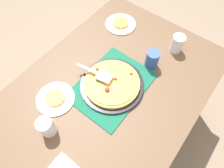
{
  "coord_description": "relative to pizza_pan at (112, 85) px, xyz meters",
  "views": [
    {
      "loc": [
        0.48,
        0.37,
        1.79
      ],
      "look_at": [
        0.0,
        0.0,
        0.77
      ],
      "focal_mm": 31.94,
      "sensor_mm": 36.0,
      "label": 1
    }
  ],
  "objects": [
    {
      "name": "ground_plane",
      "position": [
        0.0,
        0.0,
        -0.76
      ],
      "size": [
        8.0,
        8.0,
        0.0
      ],
      "primitive_type": "plane",
      "color": "#84705B"
    },
    {
      "name": "dining_table",
      "position": [
        0.0,
        0.0,
        -0.12
      ],
      "size": [
        1.4,
        1.0,
        0.75
      ],
      "color": "brown",
      "rests_on": "ground_plane"
    },
    {
      "name": "placemat",
      "position": [
        0.0,
        0.0,
        -0.01
      ],
      "size": [
        0.48,
        0.36,
        0.01
      ],
      "primitive_type": "cube",
      "color": "#145B42",
      "rests_on": "dining_table"
    },
    {
      "name": "pizza_pan",
      "position": [
        0.0,
        0.0,
        0.0
      ],
      "size": [
        0.38,
        0.38,
        0.01
      ],
      "primitive_type": "cylinder",
      "color": "black",
      "rests_on": "placemat"
    },
    {
      "name": "pizza",
      "position": [
        0.0,
        -0.0,
        0.02
      ],
      "size": [
        0.33,
        0.33,
        0.05
      ],
      "color": "tan",
      "rests_on": "pizza_pan"
    },
    {
      "name": "plate_near_left",
      "position": [
        0.27,
        -0.2,
        -0.01
      ],
      "size": [
        0.22,
        0.22,
        0.01
      ],
      "primitive_type": "cylinder",
      "color": "white",
      "rests_on": "dining_table"
    },
    {
      "name": "plate_far_right",
      "position": [
        -0.45,
        -0.27,
        -0.01
      ],
      "size": [
        0.22,
        0.22,
        0.01
      ],
      "primitive_type": "cylinder",
      "color": "white",
      "rests_on": "dining_table"
    },
    {
      "name": "served_slice_left",
      "position": [
        0.27,
        -0.2,
        0.01
      ],
      "size": [
        0.11,
        0.11,
        0.02
      ],
      "primitive_type": "cylinder",
      "color": "#EAB747",
      "rests_on": "plate_near_left"
    },
    {
      "name": "served_slice_right",
      "position": [
        -0.45,
        -0.27,
        0.01
      ],
      "size": [
        0.11,
        0.11,
        0.02
      ],
      "primitive_type": "cylinder",
      "color": "gold",
      "rests_on": "plate_far_right"
    },
    {
      "name": "cup_near",
      "position": [
        0.42,
        -0.09,
        0.05
      ],
      "size": [
        0.08,
        0.08,
        0.12
      ],
      "primitive_type": "cylinder",
      "color": "white",
      "rests_on": "dining_table"
    },
    {
      "name": "cup_far",
      "position": [
        -0.48,
        0.16,
        0.05
      ],
      "size": [
        0.08,
        0.08,
        0.12
      ],
      "primitive_type": "cylinder",
      "color": "white",
      "rests_on": "dining_table"
    },
    {
      "name": "cup_corner",
      "position": [
        -0.27,
        0.1,
        0.05
      ],
      "size": [
        0.08,
        0.08,
        0.12
      ],
      "primitive_type": "cylinder",
      "color": "#3351AD",
      "rests_on": "dining_table"
    },
    {
      "name": "pizza_server",
      "position": [
        0.02,
        -0.1,
        0.06
      ],
      "size": [
        0.09,
        0.23,
        0.01
      ],
      "color": "silver",
      "rests_on": "pizza"
    }
  ]
}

